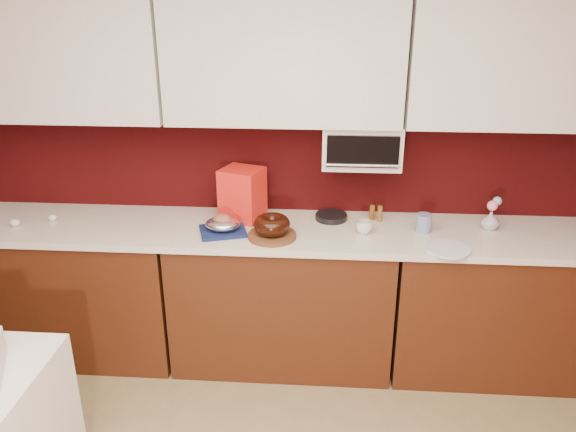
% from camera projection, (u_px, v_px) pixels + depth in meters
% --- Properties ---
extents(wall_back, '(4.00, 0.02, 2.50)m').
position_uv_depth(wall_back, '(286.00, 157.00, 3.47)').
color(wall_back, '#360707').
rests_on(wall_back, floor).
extents(base_cabinet_left, '(1.31, 0.58, 0.86)m').
position_uv_depth(base_cabinet_left, '(74.00, 290.00, 3.58)').
color(base_cabinet_left, '#48200E').
rests_on(base_cabinet_left, floor).
extents(base_cabinet_center, '(1.31, 0.58, 0.86)m').
position_uv_depth(base_cabinet_center, '(283.00, 298.00, 3.49)').
color(base_cabinet_center, '#48200E').
rests_on(base_cabinet_center, floor).
extents(base_cabinet_right, '(1.31, 0.58, 0.86)m').
position_uv_depth(base_cabinet_right, '(502.00, 306.00, 3.40)').
color(base_cabinet_right, '#48200E').
rests_on(base_cabinet_right, floor).
extents(countertop, '(4.00, 0.62, 0.04)m').
position_uv_depth(countertop, '(282.00, 231.00, 3.32)').
color(countertop, silver).
rests_on(countertop, base_cabinet_center).
extents(upper_cabinet_left, '(1.31, 0.33, 0.70)m').
position_uv_depth(upper_cabinet_left, '(50.00, 58.00, 3.18)').
color(upper_cabinet_left, white).
rests_on(upper_cabinet_left, wall_back).
extents(upper_cabinet_center, '(1.31, 0.33, 0.70)m').
position_uv_depth(upper_cabinet_center, '(284.00, 60.00, 3.09)').
color(upper_cabinet_center, white).
rests_on(upper_cabinet_center, wall_back).
extents(upper_cabinet_right, '(1.31, 0.33, 0.70)m').
position_uv_depth(upper_cabinet_right, '(532.00, 62.00, 3.00)').
color(upper_cabinet_right, white).
rests_on(upper_cabinet_right, wall_back).
extents(toaster_oven, '(0.45, 0.30, 0.25)m').
position_uv_depth(toaster_oven, '(361.00, 144.00, 3.26)').
color(toaster_oven, white).
rests_on(toaster_oven, upper_cabinet_center).
extents(toaster_oven_door, '(0.40, 0.02, 0.18)m').
position_uv_depth(toaster_oven_door, '(363.00, 152.00, 3.11)').
color(toaster_oven_door, black).
rests_on(toaster_oven_door, toaster_oven).
extents(toaster_oven_handle, '(0.42, 0.02, 0.02)m').
position_uv_depth(toaster_oven_handle, '(362.00, 165.00, 3.12)').
color(toaster_oven_handle, silver).
rests_on(toaster_oven_handle, toaster_oven).
extents(cake_base, '(0.34, 0.34, 0.03)m').
position_uv_depth(cake_base, '(272.00, 236.00, 3.18)').
color(cake_base, brown).
rests_on(cake_base, countertop).
extents(bundt_cake, '(0.27, 0.27, 0.08)m').
position_uv_depth(bundt_cake, '(272.00, 225.00, 3.16)').
color(bundt_cake, black).
rests_on(bundt_cake, cake_base).
extents(navy_towel, '(0.31, 0.28, 0.02)m').
position_uv_depth(navy_towel, '(223.00, 231.00, 3.25)').
color(navy_towel, navy).
rests_on(navy_towel, countertop).
extents(foil_ham_nest, '(0.25, 0.23, 0.07)m').
position_uv_depth(foil_ham_nest, '(223.00, 224.00, 3.23)').
color(foil_ham_nest, white).
rests_on(foil_ham_nest, navy_towel).
extents(roasted_ham, '(0.13, 0.12, 0.07)m').
position_uv_depth(roasted_ham, '(222.00, 220.00, 3.22)').
color(roasted_ham, '#A35A4A').
rests_on(roasted_ham, foil_ham_nest).
extents(pandoro_box, '(0.29, 0.28, 0.32)m').
position_uv_depth(pandoro_box, '(243.00, 194.00, 3.40)').
color(pandoro_box, red).
rests_on(pandoro_box, countertop).
extents(dark_pan, '(0.20, 0.20, 0.03)m').
position_uv_depth(dark_pan, '(331.00, 217.00, 3.44)').
color(dark_pan, black).
rests_on(dark_pan, countertop).
extents(coffee_mug, '(0.11, 0.11, 0.09)m').
position_uv_depth(coffee_mug, '(364.00, 226.00, 3.23)').
color(coffee_mug, silver).
rests_on(coffee_mug, countertop).
extents(blue_jar, '(0.12, 0.12, 0.11)m').
position_uv_depth(blue_jar, '(424.00, 223.00, 3.25)').
color(blue_jar, navy).
rests_on(blue_jar, countertop).
extents(flower_vase, '(0.11, 0.11, 0.12)m').
position_uv_depth(flower_vase, '(490.00, 219.00, 3.28)').
color(flower_vase, '#AFB4C6').
rests_on(flower_vase, countertop).
extents(flower_pink, '(0.06, 0.06, 0.06)m').
position_uv_depth(flower_pink, '(492.00, 206.00, 3.24)').
color(flower_pink, pink).
rests_on(flower_pink, flower_vase).
extents(flower_blue, '(0.05, 0.05, 0.05)m').
position_uv_depth(flower_blue, '(497.00, 201.00, 3.25)').
color(flower_blue, '#8AABDD').
rests_on(flower_blue, flower_vase).
extents(china_plate, '(0.31, 0.31, 0.01)m').
position_uv_depth(china_plate, '(449.00, 249.00, 3.03)').
color(china_plate, white).
rests_on(china_plate, countertop).
extents(amber_bottle, '(0.04, 0.04, 0.09)m').
position_uv_depth(amber_bottle, '(372.00, 213.00, 3.42)').
color(amber_bottle, brown).
rests_on(amber_bottle, countertop).
extents(egg_left, '(0.07, 0.06, 0.05)m').
position_uv_depth(egg_left, '(15.00, 223.00, 3.33)').
color(egg_left, silver).
rests_on(egg_left, countertop).
extents(egg_right, '(0.06, 0.05, 0.04)m').
position_uv_depth(egg_right, '(52.00, 218.00, 3.41)').
color(egg_right, white).
rests_on(egg_right, countertop).
extents(amber_bottle_tall, '(0.04, 0.04, 0.10)m').
position_uv_depth(amber_bottle_tall, '(380.00, 214.00, 3.39)').
color(amber_bottle_tall, brown).
rests_on(amber_bottle_tall, countertop).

